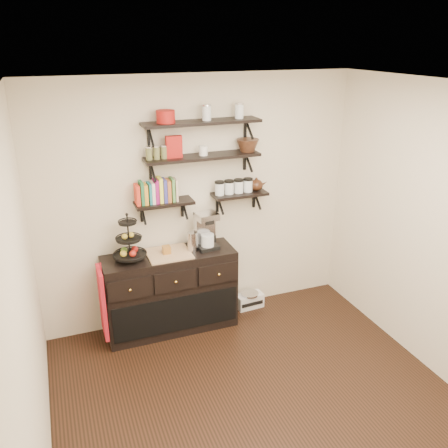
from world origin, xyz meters
The scene contains 23 objects.
floor centered at (0.00, 0.00, 0.00)m, with size 3.50×3.50×0.00m, color black.
ceiling centered at (0.00, 0.00, 2.70)m, with size 3.50×3.50×0.02m, color white.
back_wall centered at (0.00, 1.75, 1.35)m, with size 3.50×0.02×2.70m, color beige.
left_wall centered at (-1.75, 0.00, 1.35)m, with size 0.02×3.50×2.70m, color beige.
right_wall centered at (1.75, 0.00, 1.35)m, with size 0.02×3.50×2.70m, color beige.
shelf_top centered at (0.00, 1.62, 2.23)m, with size 1.20×0.27×0.23m.
shelf_mid centered at (0.00, 1.62, 1.88)m, with size 1.20×0.27×0.23m.
shelf_low_left centered at (-0.42, 1.63, 1.43)m, with size 0.60×0.25×0.23m.
shelf_low_right centered at (0.42, 1.63, 1.43)m, with size 0.60×0.25×0.23m.
cookbooks centered at (-0.49, 1.63, 1.57)m, with size 0.40×0.15×0.26m.
glass_canisters centered at (0.36, 1.63, 1.51)m, with size 0.43×0.10×0.13m.
sideboard centered at (-0.42, 1.51, 0.45)m, with size 1.40×0.50×0.92m.
fruit_stand centered at (-0.82, 1.52, 1.07)m, with size 0.33×0.33×0.49m.
candle centered at (-0.45, 1.51, 0.96)m, with size 0.08×0.08×0.08m, color #915B21.
coffee_maker centered at (0.00, 1.54, 1.09)m, with size 0.24×0.24×0.41m.
thermal_carafe centered at (-0.16, 1.49, 1.01)m, with size 0.11×0.11×0.22m, color silver.
apron centered at (-1.15, 1.41, 0.53)m, with size 0.04×0.32×0.74m, color maroon.
radio centered at (0.56, 1.60, 0.09)m, with size 0.33×0.23×0.19m.
recipe_box centered at (-0.30, 1.61, 2.01)m, with size 0.16×0.06×0.22m, color #A01612.
walnut_bowl centered at (0.50, 1.61, 1.96)m, with size 0.24×0.24×0.13m, color black, non-canonical shape.
ramekins centered at (0.01, 1.61, 1.95)m, with size 0.09×0.09×0.10m, color white.
teapot centered at (0.62, 1.63, 1.52)m, with size 0.20×0.15×0.15m, color #341B0F, non-canonical shape.
red_pot centered at (-0.37, 1.61, 2.31)m, with size 0.18×0.18×0.12m, color #A01612.
Camera 1 is at (-1.48, -2.90, 3.02)m, focal length 38.00 mm.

